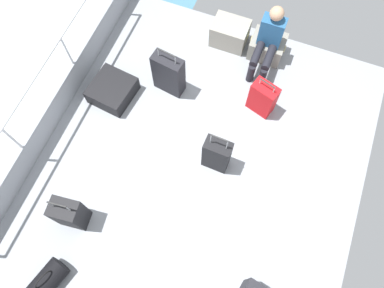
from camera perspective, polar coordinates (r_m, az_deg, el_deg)
The scene contains 13 objects.
ground_plane at distance 5.17m, azimuth 0.84°, elevation -3.89°, with size 4.40×5.20×0.06m, color gray.
gunwale_port at distance 5.59m, azimuth -20.45°, elevation 4.85°, with size 0.06×5.20×0.45m, color gray.
railing_port at distance 5.14m, azimuth -22.47°, elevation 7.67°, with size 0.04×4.20×1.02m.
cargo_crate_0 at distance 6.05m, azimuth 5.85°, elevation 16.62°, with size 0.59×0.41×0.40m.
cargo_crate_1 at distance 6.01m, azimuth 11.52°, elevation 14.49°, with size 0.54×0.43×0.35m.
passenger_seated at distance 5.62m, azimuth 11.70°, elevation 15.41°, with size 0.34×0.66×1.05m.
suitcase_0 at distance 5.36m, azimuth 10.83°, elevation 6.96°, with size 0.41×0.31×0.69m.
suitcase_1 at distance 4.87m, azimuth 3.84°, elevation -1.63°, with size 0.36×0.22×0.88m.
suitcase_2 at distance 5.40m, azimuth -3.62°, elevation 10.71°, with size 0.47×0.27×0.87m.
suitcase_3 at distance 4.91m, azimuth -18.34°, elevation -10.13°, with size 0.39×0.30×0.79m.
suitcase_5 at distance 5.64m, azimuth -12.15°, elevation 8.09°, with size 0.64×0.66×0.26m.
duffel_bag at distance 5.03m, azimuth -21.31°, elevation -18.94°, with size 0.40×0.52×0.41m.
paper_cup at distance 5.26m, azimuth -20.71°, elevation -9.53°, with size 0.08×0.08×0.10m, color white.
Camera 1 is at (0.53, -1.57, 4.87)m, focal length 34.60 mm.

